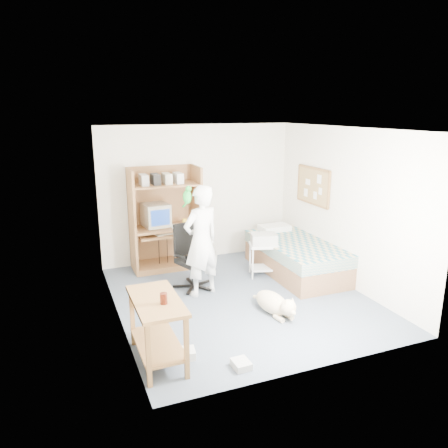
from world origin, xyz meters
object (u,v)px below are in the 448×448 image
person (201,241)px  office_chair (192,266)px  bed (295,257)px  dog (274,303)px  side_desk (157,321)px  printer_cart (264,255)px  computer_hutch (165,223)px

person → office_chair: bearing=-96.4°
bed → dog: bed is taller
office_chair → bed: bearing=-20.7°
side_desk → printer_cart: 2.96m
side_desk → dog: size_ratio=1.07×
bed → computer_hutch: bearing=150.7°
side_desk → person: person is taller
person → printer_cart: 1.35m
computer_hutch → bed: computer_hutch is taller
dog → office_chair: bearing=111.6°
computer_hutch → person: size_ratio=1.06×
computer_hutch → side_desk: (-0.85, -2.94, -0.33)m
computer_hutch → dog: (0.92, -2.38, -0.67)m
bed → printer_cart: bearing=172.4°
office_chair → dog: 1.54m
bed → person: size_ratio=1.19×
side_desk → computer_hutch: bearing=73.9°
computer_hutch → office_chair: computer_hutch is taller
computer_hutch → dog: size_ratio=1.92×
side_desk → person: 1.92m
office_chair → person: (0.07, -0.30, 0.48)m
office_chair → dog: office_chair is taller
dog → printer_cart: size_ratio=1.67×
printer_cart → dog: bearing=-93.2°
person → dog: bearing=106.1°
computer_hutch → side_desk: computer_hutch is taller
side_desk → person: size_ratio=0.59×
side_desk → office_chair: size_ratio=0.98×
person → dog: 1.42m
dog → printer_cart: 1.45m
person → bed: bearing=168.8°
office_chair → printer_cart: bearing=-18.0°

